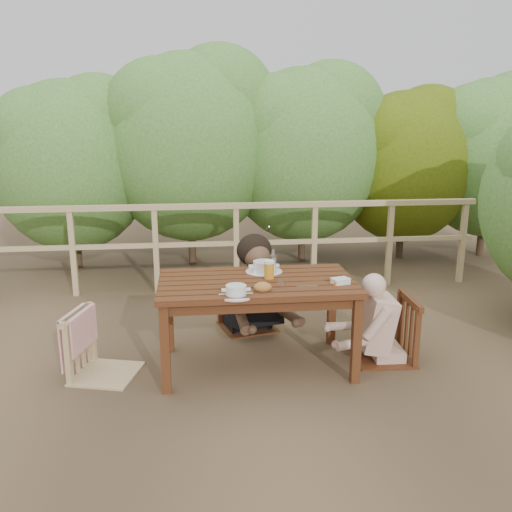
{
  "coord_description": "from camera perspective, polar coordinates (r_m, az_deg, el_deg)",
  "views": [
    {
      "loc": [
        -0.48,
        -4.07,
        1.97
      ],
      "look_at": [
        0.0,
        0.05,
        0.9
      ],
      "focal_mm": 38.76,
      "sensor_mm": 36.0,
      "label": 1
    }
  ],
  "objects": [
    {
      "name": "diner_right",
      "position": [
        4.59,
        13.62,
        -3.31
      ],
      "size": [
        0.61,
        0.51,
        1.2
      ],
      "primitive_type": null,
      "rotation": [
        0.0,
        0.0,
        1.53
      ],
      "color": "tan",
      "rests_on": "ground"
    },
    {
      "name": "butter_tub",
      "position": [
        4.25,
        8.71,
        -2.65
      ],
      "size": [
        0.15,
        0.13,
        0.06
      ],
      "primitive_type": "cube",
      "rotation": [
        0.0,
        0.0,
        0.31
      ],
      "color": "white",
      "rests_on": "table"
    },
    {
      "name": "bread_roll",
      "position": [
        4.04,
        0.69,
        -3.25
      ],
      "size": [
        0.13,
        0.1,
        0.08
      ],
      "primitive_type": "ellipsoid",
      "color": "#A37132",
      "rests_on": "table"
    },
    {
      "name": "soup_far",
      "position": [
        4.52,
        0.82,
        -1.16
      ],
      "size": [
        0.3,
        0.3,
        0.1
      ],
      "primitive_type": "cylinder",
      "color": "white",
      "rests_on": "table"
    },
    {
      "name": "chair_left",
      "position": [
        4.36,
        -15.55,
        -6.07
      ],
      "size": [
        0.59,
        0.59,
        0.96
      ],
      "primitive_type": "cube",
      "rotation": [
        0.0,
        0.0,
        1.3
      ],
      "color": "tan",
      "rests_on": "ground"
    },
    {
      "name": "chair_far",
      "position": [
        5.13,
        -0.89,
        -2.4
      ],
      "size": [
        0.59,
        0.59,
        0.96
      ],
      "primitive_type": "cube",
      "rotation": [
        0.0,
        0.0,
        0.26
      ],
      "color": "#41200F",
      "rests_on": "ground"
    },
    {
      "name": "railing",
      "position": [
        6.27,
        -2.05,
        0.93
      ],
      "size": [
        5.6,
        0.1,
        1.01
      ],
      "primitive_type": "cube",
      "color": "tan",
      "rests_on": "ground"
    },
    {
      "name": "beer_glass",
      "position": [
        4.33,
        1.37,
        -1.49
      ],
      "size": [
        0.08,
        0.08,
        0.16
      ],
      "primitive_type": "cylinder",
      "color": "orange",
      "rests_on": "table"
    },
    {
      "name": "hedge_row",
      "position": [
        7.33,
        0.28,
        13.91
      ],
      "size": [
        6.6,
        1.6,
        3.8
      ],
      "primitive_type": null,
      "color": "#426C2C",
      "rests_on": "ground"
    },
    {
      "name": "table",
      "position": [
        4.41,
        0.08,
        -7.08
      ],
      "size": [
        1.52,
        0.85,
        0.7
      ],
      "primitive_type": "cube",
      "color": "#41200F",
      "rests_on": "ground"
    },
    {
      "name": "tumbler",
      "position": [
        4.13,
        2.64,
        -2.91
      ],
      "size": [
        0.06,
        0.06,
        0.07
      ],
      "primitive_type": "cylinder",
      "color": "white",
      "rests_on": "table"
    },
    {
      "name": "woman",
      "position": [
        5.09,
        -0.92,
        0.17
      ],
      "size": [
        0.74,
        0.83,
        1.43
      ],
      "primitive_type": null,
      "rotation": [
        0.0,
        0.0,
        3.4
      ],
      "color": "black",
      "rests_on": "ground"
    },
    {
      "name": "ground",
      "position": [
        4.55,
        0.07,
        -11.2
      ],
      "size": [
        60.0,
        60.0,
        0.0
      ],
      "primitive_type": "plane",
      "color": "brown",
      "rests_on": "ground"
    },
    {
      "name": "chair_right",
      "position": [
        4.62,
        13.19,
        -4.61
      ],
      "size": [
        0.51,
        0.51,
        0.98
      ],
      "primitive_type": "cube",
      "rotation": [
        0.0,
        0.0,
        -1.61
      ],
      "color": "#41200F",
      "rests_on": "ground"
    },
    {
      "name": "bottle",
      "position": [
        4.41,
        1.79,
        -0.75
      ],
      "size": [
        0.05,
        0.05,
        0.22
      ],
      "primitive_type": "cylinder",
      "color": "silver",
      "rests_on": "table"
    },
    {
      "name": "soup_near",
      "position": [
        3.95,
        -2.07,
        -3.62
      ],
      "size": [
        0.25,
        0.25,
        0.08
      ],
      "primitive_type": "cylinder",
      "color": "white",
      "rests_on": "table"
    }
  ]
}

